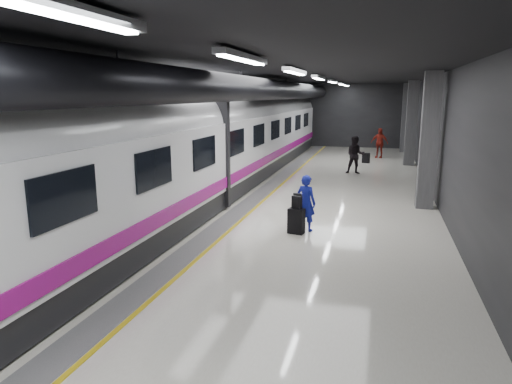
% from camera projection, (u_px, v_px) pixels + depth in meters
% --- Properties ---
extents(ground, '(40.00, 40.00, 0.00)m').
position_uv_depth(ground, '(280.00, 213.00, 14.78)').
color(ground, silver).
rests_on(ground, ground).
extents(platform_hall, '(10.02, 40.02, 4.51)m').
position_uv_depth(platform_hall, '(279.00, 101.00, 15.02)').
color(platform_hall, black).
rests_on(platform_hall, ground).
extents(train, '(3.05, 38.00, 4.05)m').
position_uv_depth(train, '(186.00, 146.00, 15.19)').
color(train, black).
rests_on(train, ground).
extents(traveler_main, '(0.68, 0.56, 1.59)m').
position_uv_depth(traveler_main, '(306.00, 203.00, 12.72)').
color(traveler_main, '#181BBA').
rests_on(traveler_main, ground).
extents(suitcase_main, '(0.48, 0.35, 0.70)m').
position_uv_depth(suitcase_main, '(296.00, 221.00, 12.52)').
color(suitcase_main, black).
rests_on(suitcase_main, ground).
extents(shoulder_bag, '(0.30, 0.24, 0.35)m').
position_uv_depth(shoulder_bag, '(297.00, 202.00, 12.42)').
color(shoulder_bag, black).
rests_on(shoulder_bag, suitcase_main).
extents(traveler_far_a, '(0.94, 0.76, 1.83)m').
position_uv_depth(traveler_far_a, '(355.00, 155.00, 21.93)').
color(traveler_far_a, black).
rests_on(traveler_far_a, ground).
extents(traveler_far_b, '(1.14, 0.73, 1.80)m').
position_uv_depth(traveler_far_b, '(379.00, 143.00, 27.52)').
color(traveler_far_b, maroon).
rests_on(traveler_far_b, ground).
extents(suitcase_far, '(0.44, 0.36, 0.56)m').
position_uv_depth(suitcase_far, '(366.00, 158.00, 25.54)').
color(suitcase_far, black).
rests_on(suitcase_far, ground).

